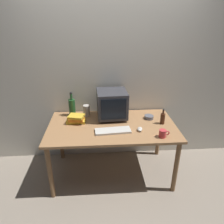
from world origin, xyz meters
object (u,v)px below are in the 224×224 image
object	(u,v)px
keyboard	(113,131)
computer_mouse	(140,129)
cd_spindle	(149,117)
mug	(163,134)
bottle_short	(163,118)
book_stack	(76,119)
crt_monitor	(112,104)
bottle_tall	(72,107)
metal_canister	(87,111)

from	to	relation	value
keyboard	computer_mouse	size ratio (longest dim) A/B	4.20
cd_spindle	mug	bearing A→B (deg)	-84.29
bottle_short	book_stack	xyz separation A→B (m)	(-1.09, 0.10, -0.02)
crt_monitor	book_stack	distance (m)	0.50
computer_mouse	keyboard	bearing A→B (deg)	-164.84
bottle_tall	mug	bearing A→B (deg)	-31.07
computer_mouse	crt_monitor	bearing A→B (deg)	142.98
crt_monitor	metal_canister	bearing A→B (deg)	166.75
mug	cd_spindle	distance (m)	0.48
mug	metal_canister	size ratio (longest dim) A/B	0.80
keyboard	bottle_short	bearing A→B (deg)	9.14
keyboard	book_stack	size ratio (longest dim) A/B	1.75
computer_mouse	bottle_tall	xyz separation A→B (m)	(-0.84, 0.48, 0.11)
book_stack	mug	world-z (taller)	book_stack
bottle_short	cd_spindle	xyz separation A→B (m)	(-0.14, 0.15, -0.05)
computer_mouse	book_stack	xyz separation A→B (m)	(-0.77, 0.25, 0.03)
crt_monitor	cd_spindle	size ratio (longest dim) A/B	3.37
bottle_tall	computer_mouse	bearing A→B (deg)	-29.67
keyboard	metal_canister	world-z (taller)	metal_canister
book_stack	metal_canister	size ratio (longest dim) A/B	1.60
bottle_short	metal_canister	xyz separation A→B (m)	(-0.97, 0.30, -0.00)
computer_mouse	mug	distance (m)	0.28
mug	computer_mouse	bearing A→B (deg)	144.10
mug	cd_spindle	world-z (taller)	mug
cd_spindle	computer_mouse	bearing A→B (deg)	-120.33
keyboard	bottle_short	size ratio (longest dim) A/B	2.06
bottle_tall	metal_canister	world-z (taller)	bottle_tall
bottle_tall	bottle_short	world-z (taller)	bottle_tall
keyboard	book_stack	xyz separation A→B (m)	(-0.45, 0.26, 0.04)
crt_monitor	book_stack	size ratio (longest dim) A/B	1.69
mug	metal_canister	xyz separation A→B (m)	(-0.88, 0.62, 0.03)
book_stack	mug	bearing A→B (deg)	-22.72
crt_monitor	bottle_short	bearing A→B (deg)	-19.79
cd_spindle	book_stack	bearing A→B (deg)	-176.71
book_stack	cd_spindle	bearing A→B (deg)	3.29
keyboard	book_stack	world-z (taller)	book_stack
keyboard	crt_monitor	bearing A→B (deg)	82.53
computer_mouse	bottle_tall	world-z (taller)	bottle_tall
book_stack	bottle_short	bearing A→B (deg)	-5.24
keyboard	mug	world-z (taller)	mug
bottle_tall	book_stack	size ratio (longest dim) A/B	1.42
crt_monitor	mug	distance (m)	0.78
crt_monitor	cd_spindle	world-z (taller)	crt_monitor
computer_mouse	metal_canister	xyz separation A→B (m)	(-0.65, 0.46, 0.06)
computer_mouse	mug	world-z (taller)	mug
keyboard	mug	distance (m)	0.58
crt_monitor	keyboard	world-z (taller)	crt_monitor
crt_monitor	metal_canister	world-z (taller)	crt_monitor
book_stack	metal_canister	distance (m)	0.24
keyboard	cd_spindle	bearing A→B (deg)	27.01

